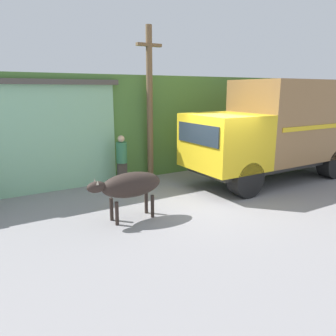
{
  "coord_description": "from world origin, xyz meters",
  "views": [
    {
      "loc": [
        -5.85,
        -7.17,
        3.16
      ],
      "look_at": [
        -1.35,
        0.28,
        1.08
      ],
      "focal_mm": 35.0,
      "sensor_mm": 36.0,
      "label": 1
    }
  ],
  "objects": [
    {
      "name": "building_backdrop",
      "position": [
        -3.91,
        4.48,
        1.75
      ],
      "size": [
        4.76,
        2.7,
        3.48
      ],
      "color": "#8CC69E",
      "rests_on": "ground_plane"
    },
    {
      "name": "pedestrian_on_hill",
      "position": [
        -1.67,
        2.74,
        0.94
      ],
      "size": [
        0.41,
        0.41,
        1.71
      ],
      "rotation": [
        0.0,
        0.0,
        3.0
      ],
      "color": "#38332D",
      "rests_on": "ground_plane"
    },
    {
      "name": "cargo_truck",
      "position": [
        3.63,
        0.63,
        1.88
      ],
      "size": [
        6.9,
        2.35,
        3.49
      ],
      "rotation": [
        0.0,
        0.0,
        0.05
      ],
      "color": "#2D2D2D",
      "rests_on": "ground_plane"
    },
    {
      "name": "hillside_embankment",
      "position": [
        0.0,
        6.09,
        1.83
      ],
      "size": [
        32.0,
        5.47,
        3.66
      ],
      "color": "#4C7A38",
      "rests_on": "ground_plane"
    },
    {
      "name": "utility_pole",
      "position": [
        -0.45,
        3.0,
        2.74
      ],
      "size": [
        0.9,
        0.21,
        5.24
      ],
      "color": "brown",
      "rests_on": "ground_plane"
    },
    {
      "name": "ground_plane",
      "position": [
        0.0,
        0.0,
        0.0
      ],
      "size": [
        60.0,
        60.0,
        0.0
      ],
      "primitive_type": "plane",
      "color": "gray"
    },
    {
      "name": "brown_cow",
      "position": [
        -2.68,
        -0.1,
        0.88
      ],
      "size": [
        1.9,
        0.62,
        1.2
      ],
      "rotation": [
        0.0,
        0.0,
        -0.07
      ],
      "color": "#2D231E",
      "rests_on": "ground_plane"
    }
  ]
}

